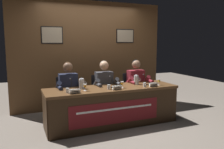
{
  "coord_description": "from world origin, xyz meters",
  "views": [
    {
      "loc": [
        -1.68,
        -4.0,
        1.6
      ],
      "look_at": [
        0.0,
        0.0,
        0.99
      ],
      "focal_mm": 36.32,
      "sensor_mm": 36.0,
      "label": 1
    }
  ],
  "objects_px": {
    "microphone_center": "(112,84)",
    "nameplate_left": "(75,91)",
    "nameplate_right": "(153,85)",
    "microphone_left": "(72,87)",
    "panelist_left": "(69,88)",
    "juice_glass_left": "(85,86)",
    "water_pitcher_left_side": "(82,84)",
    "juice_glass_right": "(159,81)",
    "water_cup_center": "(109,87)",
    "conference_table": "(114,101)",
    "chair_left": "(67,99)",
    "panelist_center": "(105,85)",
    "panelist_right": "(137,83)",
    "water_cup_right": "(145,85)",
    "juice_glass_center": "(122,83)",
    "chair_right": "(133,93)",
    "water_cup_left": "(68,91)",
    "water_pitcher_right_side": "(136,80)",
    "chair_center": "(102,96)",
    "nameplate_center": "(117,88)"
  },
  "relations": [
    {
      "from": "water_cup_left",
      "to": "panelist_center",
      "type": "xyz_separation_m",
      "value": [
        0.9,
        0.54,
        -0.07
      ]
    },
    {
      "from": "nameplate_left",
      "to": "nameplate_right",
      "type": "distance_m",
      "value": 1.57
    },
    {
      "from": "conference_table",
      "to": "chair_right",
      "type": "relative_size",
      "value": 2.89
    },
    {
      "from": "water_cup_left",
      "to": "chair_right",
      "type": "relative_size",
      "value": 0.09
    },
    {
      "from": "nameplate_left",
      "to": "chair_right",
      "type": "xyz_separation_m",
      "value": [
        1.56,
        0.84,
        -0.34
      ]
    },
    {
      "from": "juice_glass_left",
      "to": "panelist_center",
      "type": "bearing_deg",
      "value": 39.82
    },
    {
      "from": "nameplate_center",
      "to": "chair_right",
      "type": "relative_size",
      "value": 0.19
    },
    {
      "from": "conference_table",
      "to": "water_pitcher_right_side",
      "type": "relative_size",
      "value": 12.36
    },
    {
      "from": "chair_center",
      "to": "water_pitcher_left_side",
      "type": "xyz_separation_m",
      "value": [
        -0.58,
        -0.48,
        0.4
      ]
    },
    {
      "from": "microphone_left",
      "to": "panelist_right",
      "type": "height_order",
      "value": "panelist_right"
    },
    {
      "from": "microphone_center",
      "to": "water_cup_right",
      "type": "relative_size",
      "value": 2.54
    },
    {
      "from": "juice_glass_left",
      "to": "water_pitcher_left_side",
      "type": "relative_size",
      "value": 0.59
    },
    {
      "from": "juice_glass_center",
      "to": "chair_right",
      "type": "bearing_deg",
      "value": 48.89
    },
    {
      "from": "water_cup_center",
      "to": "chair_center",
      "type": "bearing_deg",
      "value": 79.81
    },
    {
      "from": "water_cup_center",
      "to": "nameplate_right",
      "type": "xyz_separation_m",
      "value": [
        0.9,
        -0.11,
        0.0
      ]
    },
    {
      "from": "conference_table",
      "to": "microphone_center",
      "type": "relative_size",
      "value": 12.0
    },
    {
      "from": "nameplate_left",
      "to": "nameplate_center",
      "type": "xyz_separation_m",
      "value": [
        0.79,
        0.01,
        0.0
      ]
    },
    {
      "from": "microphone_left",
      "to": "panelist_center",
      "type": "bearing_deg",
      "value": 25.08
    },
    {
      "from": "panelist_right",
      "to": "nameplate_right",
      "type": "bearing_deg",
      "value": -89.35
    },
    {
      "from": "panelist_right",
      "to": "chair_right",
      "type": "bearing_deg",
      "value": 90.0
    },
    {
      "from": "chair_left",
      "to": "nameplate_right",
      "type": "bearing_deg",
      "value": -28.52
    },
    {
      "from": "conference_table",
      "to": "panelist_left",
      "type": "height_order",
      "value": "panelist_left"
    },
    {
      "from": "nameplate_left",
      "to": "panelist_center",
      "type": "relative_size",
      "value": 0.15
    },
    {
      "from": "panelist_center",
      "to": "juice_glass_left",
      "type": "bearing_deg",
      "value": -140.18
    },
    {
      "from": "microphone_center",
      "to": "nameplate_left",
      "type": "bearing_deg",
      "value": -161.87
    },
    {
      "from": "microphone_left",
      "to": "chair_center",
      "type": "xyz_separation_m",
      "value": [
        0.8,
        0.57,
        -0.38
      ]
    },
    {
      "from": "nameplate_right",
      "to": "panelist_right",
      "type": "bearing_deg",
      "value": 90.65
    },
    {
      "from": "conference_table",
      "to": "water_pitcher_left_side",
      "type": "relative_size",
      "value": 12.36
    },
    {
      "from": "chair_left",
      "to": "juice_glass_center",
      "type": "height_order",
      "value": "chair_left"
    },
    {
      "from": "juice_glass_right",
      "to": "water_pitcher_left_side",
      "type": "xyz_separation_m",
      "value": [
        -1.55,
        0.25,
        0.01
      ]
    },
    {
      "from": "juice_glass_right",
      "to": "nameplate_center",
      "type": "bearing_deg",
      "value": -174.36
    },
    {
      "from": "juice_glass_right",
      "to": "water_cup_right",
      "type": "height_order",
      "value": "juice_glass_right"
    },
    {
      "from": "nameplate_right",
      "to": "water_pitcher_right_side",
      "type": "height_order",
      "value": "water_pitcher_right_side"
    },
    {
      "from": "juice_glass_right",
      "to": "water_pitcher_left_side",
      "type": "bearing_deg",
      "value": 170.78
    },
    {
      "from": "chair_center",
      "to": "chair_right",
      "type": "xyz_separation_m",
      "value": [
        0.77,
        0.0,
        0.0
      ]
    },
    {
      "from": "microphone_left",
      "to": "water_cup_center",
      "type": "height_order",
      "value": "microphone_left"
    },
    {
      "from": "microphone_center",
      "to": "water_pitcher_right_side",
      "type": "distance_m",
      "value": 0.61
    },
    {
      "from": "water_cup_center",
      "to": "water_cup_right",
      "type": "distance_m",
      "value": 0.74
    },
    {
      "from": "panelist_left",
      "to": "chair_left",
      "type": "bearing_deg",
      "value": 90.0
    },
    {
      "from": "panelist_left",
      "to": "conference_table",
      "type": "bearing_deg",
      "value": -31.42
    },
    {
      "from": "microphone_left",
      "to": "water_cup_right",
      "type": "bearing_deg",
      "value": -8.41
    },
    {
      "from": "water_cup_center",
      "to": "water_pitcher_right_side",
      "type": "bearing_deg",
      "value": 19.03
    },
    {
      "from": "chair_left",
      "to": "juice_glass_center",
      "type": "xyz_separation_m",
      "value": [
        0.92,
        -0.7,
        0.39
      ]
    },
    {
      "from": "microphone_left",
      "to": "panelist_left",
      "type": "bearing_deg",
      "value": 85.24
    },
    {
      "from": "juice_glass_left",
      "to": "nameplate_center",
      "type": "height_order",
      "value": "juice_glass_left"
    },
    {
      "from": "chair_left",
      "to": "juice_glass_left",
      "type": "xyz_separation_m",
      "value": [
        0.19,
        -0.68,
        0.39
      ]
    },
    {
      "from": "panelist_center",
      "to": "nameplate_center",
      "type": "bearing_deg",
      "value": -90.77
    },
    {
      "from": "juice_glass_center",
      "to": "water_cup_center",
      "type": "relative_size",
      "value": 1.46
    },
    {
      "from": "panelist_right",
      "to": "juice_glass_right",
      "type": "bearing_deg",
      "value": -68.66
    },
    {
      "from": "juice_glass_left",
      "to": "panelist_right",
      "type": "relative_size",
      "value": 0.1
    }
  ]
}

